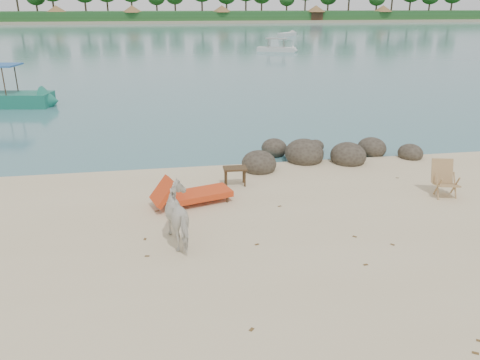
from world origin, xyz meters
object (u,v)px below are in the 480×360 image
Objects in this scene: boulders at (320,155)px; cow at (182,217)px; side_table at (235,177)px; deck_chair at (447,181)px; lounge_chair at (197,192)px.

boulders is 7.09m from cow.
boulders is 4.30× the size of cow.
boulders is at bearing 32.47° from side_table.
boulders is at bearing -149.10° from cow.
deck_chair is (5.55, -1.79, 0.22)m from side_table.
side_table is at bearing -149.56° from boulders.
boulders reaches higher than side_table.
side_table is 0.29× the size of lounge_chair.
lounge_chair is 2.32× the size of deck_chair.
deck_chair reaches higher than lounge_chair.
boulders is 2.81× the size of lounge_chair.
deck_chair is at bearing -57.56° from boulders.
boulders is 4.37m from deck_chair.
cow reaches higher than boulders.
side_table is at bearing 175.47° from deck_chair.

